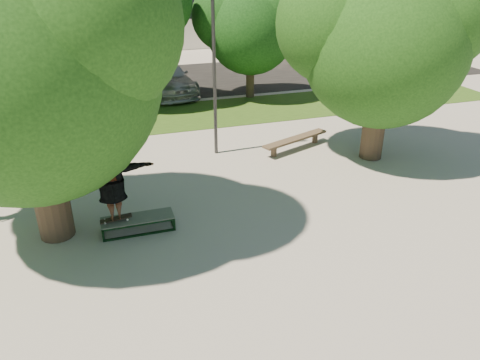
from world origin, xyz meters
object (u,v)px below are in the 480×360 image
object	(u,v)px
car_grey	(109,77)
car_silver_b	(164,78)
tree_right	(382,35)
car_dark	(45,84)
grind_box	(138,224)
bench	(295,140)
lamppost	(214,63)
car_silver_a	(78,75)
tree_left	(19,55)

from	to	relation	value
car_grey	car_silver_b	distance (m)	2.87
tree_right	car_grey	size ratio (longest dim) A/B	1.23
car_dark	car_grey	xyz separation A→B (m)	(3.00, 0.87, -0.06)
grind_box	bench	xyz separation A→B (m)	(6.05, 3.86, 0.18)
lamppost	car_silver_a	distance (m)	11.83
tree_left	car_silver_a	bearing A→B (deg)	86.89
car_dark	car_silver_b	bearing A→B (deg)	0.72
car_dark	grind_box	bearing A→B (deg)	-74.90
lamppost	car_silver_a	world-z (taller)	lamppost
lamppost	grind_box	bearing A→B (deg)	-126.39
grind_box	car_grey	xyz separation A→B (m)	(0.25, 14.13, 0.55)
tree_right	car_silver_a	distance (m)	16.07
grind_box	car_silver_a	bearing A→B (deg)	94.74
bench	car_dark	bearing A→B (deg)	111.52
car_silver_a	bench	bearing A→B (deg)	-48.78
car_grey	bench	bearing A→B (deg)	-70.94
car_grey	car_dark	bearing A→B (deg)	-174.28
car_silver_b	bench	bearing A→B (deg)	-79.98
grind_box	car_grey	distance (m)	14.15
lamppost	car_grey	size ratio (longest dim) A/B	1.15
tree_right	car_silver_b	distance (m)	12.22
bench	car_grey	bearing A→B (deg)	97.88
tree_left	bench	xyz separation A→B (m)	(8.09, 3.36, -4.05)
lamppost	car_dark	size ratio (longest dim) A/B	1.26
lamppost	bench	bearing A→B (deg)	-11.04
lamppost	bench	size ratio (longest dim) A/B	2.17
tree_left	car_silver_b	world-z (taller)	tree_left
tree_right	grind_box	bearing A→B (deg)	-163.01
bench	tree_right	bearing A→B (deg)	-54.49
tree_right	tree_left	bearing A→B (deg)	-168.97
bench	car_silver_a	size ratio (longest dim) A/B	0.65
tree_left	lamppost	distance (m)	6.70
tree_left	car_grey	xyz separation A→B (m)	(2.29, 13.63, -3.69)
car_silver_a	tree_right	bearing A→B (deg)	-45.04
tree_left	grind_box	world-z (taller)	tree_left
tree_right	car_grey	bearing A→B (deg)	124.23
car_dark	car_grey	size ratio (longest dim) A/B	0.92
tree_left	car_dark	world-z (taller)	tree_left
bench	car_silver_b	xyz separation A→B (m)	(-3.17, 9.14, 0.41)
car_silver_a	car_grey	world-z (taller)	car_grey
tree_right	grind_box	xyz separation A→B (m)	(-8.17, -2.49, -3.90)
grind_box	bench	size ratio (longest dim) A/B	0.64
tree_left	lamppost	xyz separation A→B (m)	(5.29, 3.91, -1.27)
car_dark	car_grey	world-z (taller)	car_dark
tree_right	lamppost	distance (m)	5.36
bench	car_grey	world-z (taller)	car_grey
tree_right	car_dark	world-z (taller)	tree_right
tree_left	car_grey	world-z (taller)	tree_left
grind_box	bench	world-z (taller)	bench
car_silver_a	lamppost	bearing A→B (deg)	-58.98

